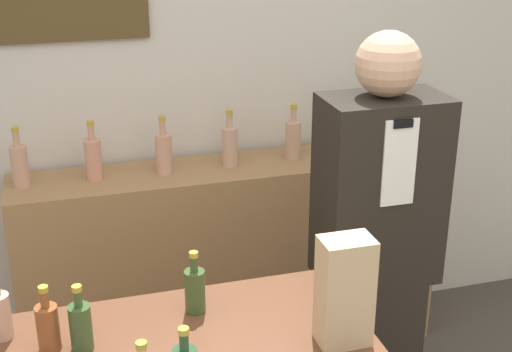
{
  "coord_description": "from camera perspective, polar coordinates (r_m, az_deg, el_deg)",
  "views": [
    {
      "loc": [
        -0.58,
        -1.18,
        2.14
      ],
      "look_at": [
        0.09,
        1.12,
        1.19
      ],
      "focal_mm": 50.0,
      "sensor_mm": 36.0,
      "label": 1
    }
  ],
  "objects": [
    {
      "name": "back_shelf",
      "position": [
        3.45,
        -1.88,
        -6.87
      ],
      "size": [
        1.98,
        0.36,
        0.99
      ],
      "color": "#9E754C",
      "rests_on": "ground_plane"
    },
    {
      "name": "counter_bottle_5",
      "position": [
        2.21,
        -4.91,
        -9.0
      ],
      "size": [
        0.06,
        0.06,
        0.2
      ],
      "color": "#384D28",
      "rests_on": "display_counter"
    },
    {
      "name": "counter_bottle_1",
      "position": [
        2.11,
        -16.32,
        -11.45
      ],
      "size": [
        0.06,
        0.06,
        0.2
      ],
      "color": "brown",
      "rests_on": "display_counter"
    },
    {
      "name": "back_wall",
      "position": [
        3.32,
        -5.81,
        7.9
      ],
      "size": [
        5.2,
        0.09,
        2.7
      ],
      "color": "silver",
      "rests_on": "ground_plane"
    },
    {
      "name": "potted_plant",
      "position": [
        3.48,
        11.18,
        4.71
      ],
      "size": [
        0.23,
        0.23,
        0.31
      ],
      "color": "#9E998E",
      "rests_on": "back_shelf"
    },
    {
      "name": "shelf_bottle_2",
      "position": [
        3.15,
        -7.39,
        1.91
      ],
      "size": [
        0.07,
        0.07,
        0.26
      ],
      "color": "tan",
      "rests_on": "back_shelf"
    },
    {
      "name": "shelf_bottle_4",
      "position": [
        3.3,
        2.97,
        3.02
      ],
      "size": [
        0.07,
        0.07,
        0.26
      ],
      "color": "tan",
      "rests_on": "back_shelf"
    },
    {
      "name": "paper_bag",
      "position": [
        2.03,
        7.11,
        -9.16
      ],
      "size": [
        0.15,
        0.1,
        0.33
      ],
      "color": "tan",
      "rests_on": "display_counter"
    },
    {
      "name": "shelf_bottle_5",
      "position": [
        3.39,
        7.91,
        3.36
      ],
      "size": [
        0.07,
        0.07,
        0.26
      ],
      "color": "tan",
      "rests_on": "back_shelf"
    },
    {
      "name": "shopkeeper",
      "position": [
        2.72,
        9.45,
        -6.74
      ],
      "size": [
        0.43,
        0.27,
        1.72
      ],
      "color": "black",
      "rests_on": "ground_plane"
    },
    {
      "name": "shelf_bottle_1",
      "position": [
        3.13,
        -12.89,
        1.44
      ],
      "size": [
        0.07,
        0.07,
        0.26
      ],
      "color": "tan",
      "rests_on": "back_shelf"
    },
    {
      "name": "counter_bottle_0",
      "position": [
        2.21,
        -19.81,
        -10.37
      ],
      "size": [
        0.06,
        0.06,
        0.2
      ],
      "color": "tan",
      "rests_on": "display_counter"
    },
    {
      "name": "shelf_bottle_3",
      "position": [
        3.21,
        -2.1,
        2.51
      ],
      "size": [
        0.07,
        0.07,
        0.26
      ],
      "color": "tan",
      "rests_on": "back_shelf"
    },
    {
      "name": "shelf_bottle_0",
      "position": [
        3.14,
        -18.39,
        0.88
      ],
      "size": [
        0.07,
        0.07,
        0.26
      ],
      "color": "tan",
      "rests_on": "back_shelf"
    },
    {
      "name": "counter_bottle_2",
      "position": [
        2.09,
        -13.85,
        -11.54
      ],
      "size": [
        0.06,
        0.06,
        0.2
      ],
      "color": "#364F2B",
      "rests_on": "display_counter"
    }
  ]
}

